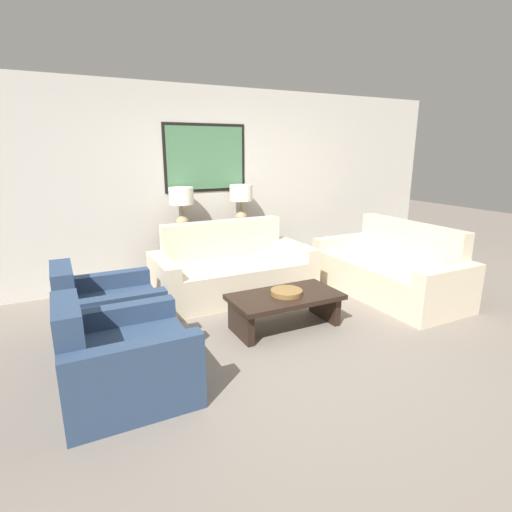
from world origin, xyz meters
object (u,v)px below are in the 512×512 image
at_px(couch_by_back_wall, 233,272).
at_px(decorative_bowl, 287,292).
at_px(table_lamp_left, 181,202).
at_px(table_lamp_right, 241,198).
at_px(coffee_table, 285,303).
at_px(couch_by_side, 389,271).
at_px(armchair_near_back_wall, 106,315).
at_px(armchair_near_camera, 123,361).
at_px(console_table, 214,254).

xyz_separation_m(couch_by_back_wall, decorative_bowl, (0.09, -1.17, 0.09)).
relative_size(table_lamp_left, table_lamp_right, 1.00).
relative_size(table_lamp_left, coffee_table, 0.51).
distance_m(table_lamp_left, couch_by_side, 2.86).
bearing_deg(table_lamp_left, coffee_table, -74.31).
distance_m(couch_by_back_wall, armchair_near_back_wall, 1.76).
bearing_deg(armchair_near_camera, table_lamp_left, 62.92).
height_order(couch_by_back_wall, coffee_table, couch_by_back_wall).
xyz_separation_m(console_table, armchair_near_back_wall, (-1.62, -1.35, -0.09)).
xyz_separation_m(couch_by_side, coffee_table, (-1.73, -0.28, -0.03)).
distance_m(coffee_table, armchair_near_back_wall, 1.77).
distance_m(console_table, decorative_bowl, 1.84).
bearing_deg(couch_by_back_wall, couch_by_side, -26.02).
xyz_separation_m(table_lamp_right, armchair_near_back_wall, (-2.06, -1.35, -0.86)).
bearing_deg(couch_by_side, armchair_near_back_wall, 176.58).
bearing_deg(couch_by_side, table_lamp_left, 145.34).
bearing_deg(coffee_table, table_lamp_left, 105.69).
height_order(coffee_table, armchair_near_back_wall, armchair_near_back_wall).
bearing_deg(coffee_table, table_lamp_right, 79.09).
xyz_separation_m(table_lamp_right, armchair_near_camera, (-2.06, -2.32, -0.86)).
bearing_deg(table_lamp_right, couch_by_side, -48.42).
bearing_deg(couch_by_side, armchair_near_camera, -167.43).
bearing_deg(table_lamp_right, table_lamp_left, 180.00).
bearing_deg(armchair_near_back_wall, decorative_bowl, -15.92).
xyz_separation_m(table_lamp_left, decorative_bowl, (0.53, -1.84, -0.76)).
height_order(couch_by_side, armchair_near_back_wall, couch_by_side).
xyz_separation_m(console_table, couch_by_back_wall, (0.00, -0.67, -0.08)).
height_order(table_lamp_left, coffee_table, table_lamp_left).
distance_m(table_lamp_right, armchair_near_back_wall, 2.61).
height_order(console_table, coffee_table, console_table).
xyz_separation_m(coffee_table, armchair_near_back_wall, (-1.70, 0.49, 0.01)).
xyz_separation_m(table_lamp_left, table_lamp_right, (0.87, 0.00, 0.00)).
xyz_separation_m(couch_by_back_wall, coffee_table, (0.08, -1.17, -0.03)).
bearing_deg(table_lamp_left, console_table, 0.00).
height_order(armchair_near_back_wall, armchair_near_camera, same).
height_order(table_lamp_left, table_lamp_right, same).
distance_m(table_lamp_right, decorative_bowl, 2.02).
relative_size(couch_by_back_wall, armchair_near_back_wall, 2.15).
distance_m(coffee_table, decorative_bowl, 0.12).
bearing_deg(armchair_near_back_wall, armchair_near_camera, -90.00).
xyz_separation_m(table_lamp_right, couch_by_side, (1.38, -1.55, -0.85)).
relative_size(couch_by_back_wall, coffee_table, 1.73).
relative_size(coffee_table, armchair_near_camera, 1.24).
xyz_separation_m(table_lamp_left, armchair_near_camera, (-1.19, -2.32, -0.86)).
xyz_separation_m(coffee_table, armchair_near_camera, (-1.70, -0.49, 0.01)).
relative_size(table_lamp_left, armchair_near_back_wall, 0.63).
relative_size(console_table, table_lamp_left, 2.38).
xyz_separation_m(console_table, coffee_table, (0.08, -1.83, -0.11)).
bearing_deg(table_lamp_right, armchair_near_back_wall, -146.72).
height_order(couch_by_back_wall, couch_by_side, same).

